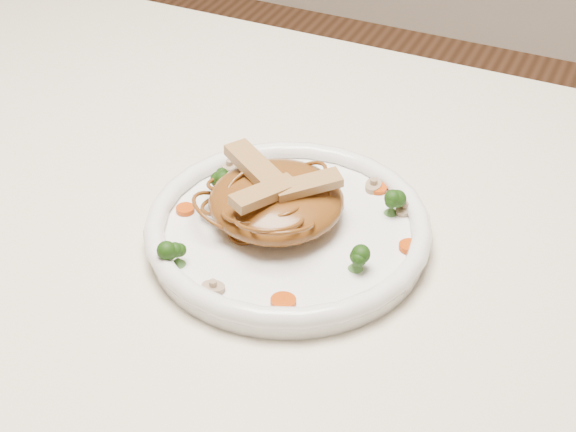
% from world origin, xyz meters
% --- Properties ---
extents(table, '(1.20, 0.80, 0.75)m').
position_xyz_m(table, '(0.00, 0.00, 0.65)').
color(table, beige).
rests_on(table, ground).
extents(plate, '(0.27, 0.27, 0.02)m').
position_xyz_m(plate, '(0.08, -0.02, 0.76)').
color(plate, white).
rests_on(plate, table).
extents(noodle_mound, '(0.14, 0.14, 0.04)m').
position_xyz_m(noodle_mound, '(0.07, -0.01, 0.79)').
color(noodle_mound, brown).
rests_on(noodle_mound, plate).
extents(chicken_a, '(0.06, 0.06, 0.01)m').
position_xyz_m(chicken_a, '(0.10, -0.01, 0.81)').
color(chicken_a, tan).
rests_on(chicken_a, noodle_mound).
extents(chicken_b, '(0.08, 0.06, 0.01)m').
position_xyz_m(chicken_b, '(0.04, -0.00, 0.81)').
color(chicken_b, tan).
rests_on(chicken_b, noodle_mound).
extents(chicken_c, '(0.05, 0.07, 0.01)m').
position_xyz_m(chicken_c, '(0.07, -0.04, 0.81)').
color(chicken_c, tan).
rests_on(chicken_c, noodle_mound).
extents(broccoli_0, '(0.03, 0.03, 0.03)m').
position_xyz_m(broccoli_0, '(0.16, 0.04, 0.78)').
color(broccoli_0, '#1B3F0D').
rests_on(broccoli_0, plate).
extents(broccoli_1, '(0.03, 0.03, 0.03)m').
position_xyz_m(broccoli_1, '(0.00, 0.01, 0.78)').
color(broccoli_1, '#1B3F0D').
rests_on(broccoli_1, plate).
extents(broccoli_2, '(0.03, 0.03, 0.03)m').
position_xyz_m(broccoli_2, '(0.02, -0.11, 0.78)').
color(broccoli_2, '#1B3F0D').
rests_on(broccoli_2, plate).
extents(broccoli_3, '(0.03, 0.03, 0.03)m').
position_xyz_m(broccoli_3, '(0.16, -0.05, 0.78)').
color(broccoli_3, '#1B3F0D').
rests_on(broccoli_3, plate).
extents(carrot_0, '(0.02, 0.02, 0.00)m').
position_xyz_m(carrot_0, '(0.14, 0.07, 0.77)').
color(carrot_0, '#B83A06').
rests_on(carrot_0, plate).
extents(carrot_1, '(0.02, 0.02, 0.00)m').
position_xyz_m(carrot_1, '(-0.02, -0.04, 0.77)').
color(carrot_1, '#B83A06').
rests_on(carrot_1, plate).
extents(carrot_2, '(0.02, 0.02, 0.00)m').
position_xyz_m(carrot_2, '(0.20, -0.00, 0.77)').
color(carrot_2, '#B83A06').
rests_on(carrot_2, plate).
extents(carrot_3, '(0.03, 0.03, 0.00)m').
position_xyz_m(carrot_3, '(0.04, 0.07, 0.77)').
color(carrot_3, '#B83A06').
rests_on(carrot_3, plate).
extents(carrot_4, '(0.03, 0.03, 0.00)m').
position_xyz_m(carrot_4, '(0.12, -0.12, 0.77)').
color(carrot_4, '#B83A06').
rests_on(carrot_4, plate).
extents(mushroom_0, '(0.03, 0.03, 0.01)m').
position_xyz_m(mushroom_0, '(0.06, -0.13, 0.77)').
color(mushroom_0, tan).
rests_on(mushroom_0, plate).
extents(mushroom_1, '(0.03, 0.03, 0.01)m').
position_xyz_m(mushroom_1, '(0.18, 0.05, 0.77)').
color(mushroom_1, tan).
rests_on(mushroom_1, plate).
extents(mushroom_2, '(0.03, 0.03, 0.01)m').
position_xyz_m(mushroom_2, '(-0.01, 0.04, 0.77)').
color(mushroom_2, tan).
rests_on(mushroom_2, plate).
extents(mushroom_3, '(0.02, 0.02, 0.01)m').
position_xyz_m(mushroom_3, '(0.13, 0.07, 0.77)').
color(mushroom_3, tan).
rests_on(mushroom_3, plate).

